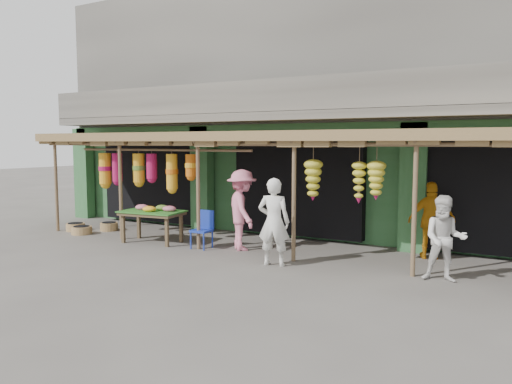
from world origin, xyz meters
The scene contains 12 objects.
ground centered at (0.00, 0.00, 0.00)m, with size 80.00×80.00×0.00m, color #514C47.
building centered at (0.00, 4.87, 3.37)m, with size 16.40×6.80×7.00m.
awning centered at (-0.12, 0.80, 2.58)m, with size 14.00×2.70×2.79m.
flower_table centered at (-2.99, -0.11, 0.76)m, with size 1.67×1.09×0.95m.
blue_chair centered at (-1.48, -0.03, 0.51)m, with size 0.44×0.45×0.91m.
basket_left centered at (-6.07, 0.06, 0.11)m, with size 0.52×0.52×0.22m, color olive.
basket_mid centered at (-5.50, -0.21, 0.11)m, with size 0.56×0.56×0.21m, color #8F6440.
basket_right centered at (-5.27, 0.58, 0.11)m, with size 0.51×0.51×0.23m, color #936644.
person_front centered at (0.80, -0.74, 0.91)m, with size 0.66×0.44×1.82m, color white.
person_right centered at (4.07, -0.27, 0.79)m, with size 0.77×0.60×1.58m, color silver.
person_vendor centered at (3.52, 1.50, 0.85)m, with size 0.99×0.41×1.70m, color orange.
person_shopper centered at (-0.56, 0.25, 0.96)m, with size 1.24×0.71×1.91m, color pink.
Camera 1 is at (5.48, -9.75, 2.53)m, focal length 35.00 mm.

